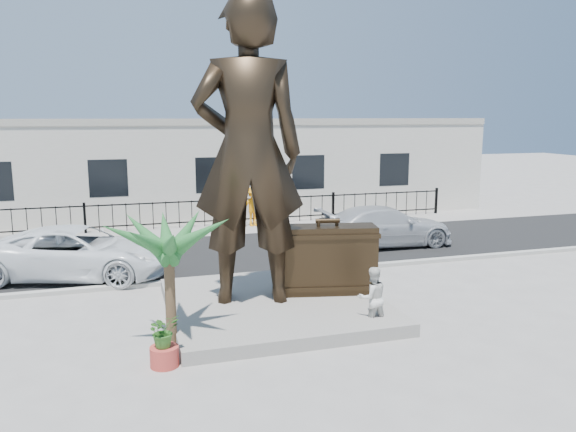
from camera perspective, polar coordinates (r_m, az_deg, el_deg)
The scene contains 16 objects.
ground at distance 13.08m, azimuth 2.60°, elevation -11.47°, with size 100.00×100.00×0.00m, color #9E9991.
street at distance 20.45m, azimuth -4.91°, elevation -3.50°, with size 40.00×7.00×0.01m, color black.
curb at distance 17.14m, azimuth -2.45°, elevation -5.97°, with size 40.00×0.25×0.12m, color #A5A399.
far_sidewalk at distance 24.29m, azimuth -6.88°, elevation -1.35°, with size 40.00×2.50×0.02m, color #9E9991.
plinth at distance 14.23m, azimuth -1.36°, elevation -9.00°, with size 5.20×5.20×0.30m, color gray.
fence at distance 24.95m, azimuth -7.24°, elevation 0.33°, with size 22.00×0.10×1.20m, color black.
building at distance 28.86m, azimuth -8.73°, elevation 4.82°, with size 28.00×7.00×4.40m, color silver.
statue at distance 13.47m, azimuth -4.07°, elevation 6.43°, with size 2.66×1.75×7.30m, color black.
suitcase at distance 14.51m, azimuth 4.01°, elevation -4.41°, with size 2.49×0.79×1.75m, color black.
tourist at distance 13.09m, azimuth 8.57°, elevation -8.20°, with size 0.70×0.55×1.44m, color silver.
car_white at distance 17.97m, azimuth -20.58°, elevation -3.49°, with size 2.56×5.55×1.54m, color white.
car_silver at distance 21.28m, azimuth 9.85°, elevation -1.02°, with size 2.08×5.11×1.48m, color #B7B9BC.
worker at distance 24.69m, azimuth -3.54°, elevation 0.96°, with size 1.12×0.64×1.73m, color orange.
palm_tree at distance 12.43m, azimuth -11.68°, elevation -12.87°, with size 1.80×1.80×3.20m, color #225E28, non-canonical shape.
planter at distance 11.51m, azimuth -12.44°, elevation -13.76°, with size 0.56×0.56×0.40m, color #BF3C32.
shrub at distance 11.30m, azimuth -12.54°, elevation -11.31°, with size 0.59×0.51×0.65m, color #326A22.
Camera 1 is at (-4.09, -11.45, 4.81)m, focal length 35.00 mm.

